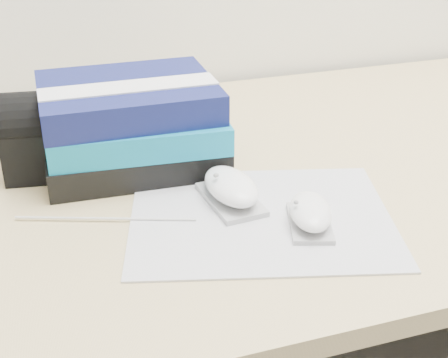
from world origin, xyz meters
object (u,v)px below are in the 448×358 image
object	(u,v)px
mouse_rear	(231,189)
mouse_front	(310,213)
book_stack	(132,124)
desk	(242,262)
pouch	(50,134)

from	to	relation	value
mouse_rear	mouse_front	world-z (taller)	mouse_rear
mouse_rear	book_stack	size ratio (longest dim) A/B	0.43
desk	mouse_front	size ratio (longest dim) A/B	14.42
mouse_front	pouch	bearing A→B (deg)	138.68
book_stack	pouch	bearing A→B (deg)	177.71
desk	mouse_rear	size ratio (longest dim) A/B	12.95
mouse_rear	book_stack	world-z (taller)	book_stack
book_stack	pouch	size ratio (longest dim) A/B	1.91
mouse_front	pouch	size ratio (longest dim) A/B	0.74
mouse_front	book_stack	bearing A→B (deg)	124.59
desk	mouse_front	bearing A→B (deg)	-89.86
mouse_rear	mouse_front	distance (m)	0.12
desk	book_stack	size ratio (longest dim) A/B	5.56
book_stack	pouch	distance (m)	0.13
desk	book_stack	world-z (taller)	book_stack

